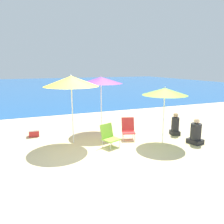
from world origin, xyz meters
The scene contains 10 objects.
ground_plane centered at (0.00, 0.00, 0.00)m, with size 60.00×60.00×0.00m, color beige.
sea_water centered at (0.00, 25.92, 0.00)m, with size 60.00×40.00×0.01m.
beach_umbrella_lime centered at (2.83, 0.13, 1.81)m, with size 1.56×1.56×1.98m.
beach_umbrella_yellow centered at (-0.18, 1.22, 2.17)m, with size 1.87×1.87×2.39m.
beach_umbrella_purple centered at (1.24, 2.27, 2.11)m, with size 1.76×1.76×2.29m.
beach_chair_lime centered at (0.87, 0.43, 0.38)m, with size 0.67×0.68×0.75m.
beach_chair_red centered at (1.82, 0.91, 0.40)m, with size 0.61×0.65×0.78m.
person_seated_near centered at (3.78, -0.46, 0.37)m, with size 0.51×0.56×0.91m.
person_seated_far centered at (3.76, 0.65, 0.37)m, with size 0.43×0.47×0.89m.
cooler_box centered at (-1.45, 2.52, 0.15)m, with size 0.38×0.34×0.29m.
Camera 1 is at (-1.65, -6.15, 2.66)m, focal length 35.00 mm.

